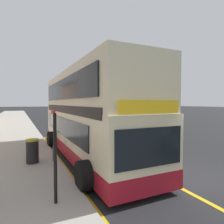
{
  "coord_description": "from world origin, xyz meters",
  "views": [
    {
      "loc": [
        -5.7,
        -5.21,
        2.82
      ],
      "look_at": [
        -0.34,
        6.02,
        2.25
      ],
      "focal_mm": 31.45,
      "sensor_mm": 36.0,
      "label": 1
    }
  ],
  "objects_px": {
    "parked_car_maroon_kerbside": "(86,115)",
    "parked_car_maroon_far": "(75,113)",
    "double_decker_bus": "(87,117)",
    "parked_car_maroon_across": "(60,110)",
    "litter_bin": "(32,151)",
    "bus_stop_sign": "(55,147)"
  },
  "relations": [
    {
      "from": "double_decker_bus",
      "to": "bus_stop_sign",
      "type": "distance_m",
      "value": 5.12
    },
    {
      "from": "double_decker_bus",
      "to": "parked_car_maroon_kerbside",
      "type": "bearing_deg",
      "value": 72.25
    },
    {
      "from": "parked_car_maroon_across",
      "to": "litter_bin",
      "type": "xyz_separation_m",
      "value": [
        -9.99,
        -46.85,
        -0.12
      ]
    },
    {
      "from": "litter_bin",
      "to": "parked_car_maroon_kerbside",
      "type": "bearing_deg",
      "value": 66.66
    },
    {
      "from": "bus_stop_sign",
      "to": "parked_car_maroon_across",
      "type": "bearing_deg",
      "value": 79.25
    },
    {
      "from": "bus_stop_sign",
      "to": "parked_car_maroon_kerbside",
      "type": "distance_m",
      "value": 28.69
    },
    {
      "from": "bus_stop_sign",
      "to": "parked_car_maroon_far",
      "type": "xyz_separation_m",
      "value": [
        9.75,
        34.43,
        -0.83
      ]
    },
    {
      "from": "parked_car_maroon_across",
      "to": "double_decker_bus",
      "type": "bearing_deg",
      "value": -97.22
    },
    {
      "from": "parked_car_maroon_across",
      "to": "parked_car_maroon_kerbside",
      "type": "height_order",
      "value": "same"
    },
    {
      "from": "parked_car_maroon_far",
      "to": "bus_stop_sign",
      "type": "bearing_deg",
      "value": -107.54
    },
    {
      "from": "parked_car_maroon_kerbside",
      "to": "litter_bin",
      "type": "distance_m",
      "value": 25.07
    },
    {
      "from": "double_decker_bus",
      "to": "parked_car_maroon_far",
      "type": "distance_m",
      "value": 30.84
    },
    {
      "from": "bus_stop_sign",
      "to": "litter_bin",
      "type": "distance_m",
      "value": 4.13
    },
    {
      "from": "parked_car_maroon_kerbside",
      "to": "parked_car_maroon_far",
      "type": "height_order",
      "value": "same"
    },
    {
      "from": "parked_car_maroon_kerbside",
      "to": "litter_bin",
      "type": "bearing_deg",
      "value": 67.89
    },
    {
      "from": "parked_car_maroon_across",
      "to": "parked_car_maroon_kerbside",
      "type": "distance_m",
      "value": 23.83
    },
    {
      "from": "parked_car_maroon_far",
      "to": "litter_bin",
      "type": "height_order",
      "value": "parked_car_maroon_far"
    },
    {
      "from": "litter_bin",
      "to": "double_decker_bus",
      "type": "bearing_deg",
      "value": 10.45
    },
    {
      "from": "double_decker_bus",
      "to": "parked_car_maroon_kerbside",
      "type": "relative_size",
      "value": 2.63
    },
    {
      "from": "bus_stop_sign",
      "to": "parked_car_maroon_across",
      "type": "xyz_separation_m",
      "value": [
        9.66,
        50.85,
        -0.83
      ]
    },
    {
      "from": "bus_stop_sign",
      "to": "parked_car_maroon_across",
      "type": "relative_size",
      "value": 0.59
    },
    {
      "from": "bus_stop_sign",
      "to": "parked_car_maroon_far",
      "type": "distance_m",
      "value": 35.79
    }
  ]
}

